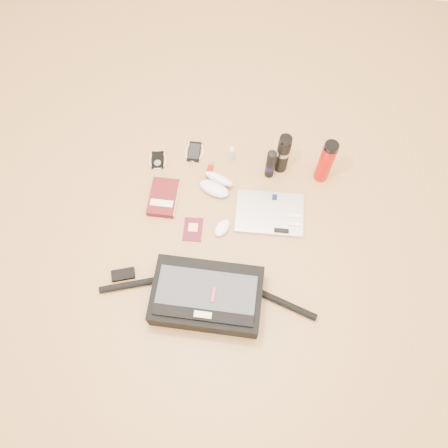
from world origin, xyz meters
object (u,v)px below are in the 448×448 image
object	(u,v)px
thermos_red	(326,162)
laptop	(270,213)
messenger_bag	(206,296)
thermos_black	(283,154)
book	(164,198)

from	to	relation	value
thermos_red	laptop	bearing A→B (deg)	-130.23
messenger_bag	thermos_red	xyz separation A→B (m)	(0.47, 0.78, 0.08)
messenger_bag	thermos_black	bearing A→B (deg)	69.69
laptop	thermos_red	size ratio (longest dim) A/B	1.27
messenger_bag	book	xyz separation A→B (m)	(-0.33, 0.49, -0.05)
messenger_bag	laptop	bearing A→B (deg)	62.20
messenger_bag	thermos_black	world-z (taller)	thermos_black
thermos_red	messenger_bag	bearing A→B (deg)	-120.72
laptop	thermos_red	bearing A→B (deg)	44.19
book	thermos_red	size ratio (longest dim) A/B	0.78
book	thermos_black	bearing A→B (deg)	24.33
laptop	thermos_black	size ratio (longest dim) A/B	1.39
laptop	thermos_black	xyz separation A→B (m)	(0.01, 0.29, 0.12)
messenger_bag	book	size ratio (longest dim) A/B	4.59
laptop	book	world-z (taller)	book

